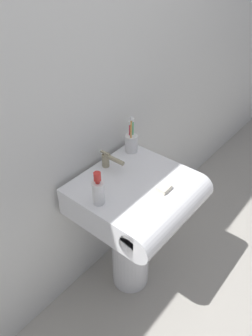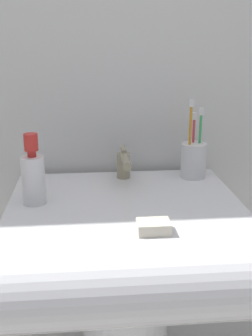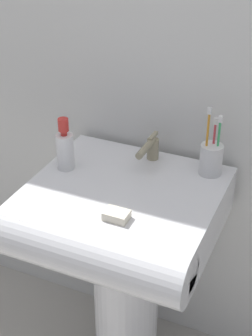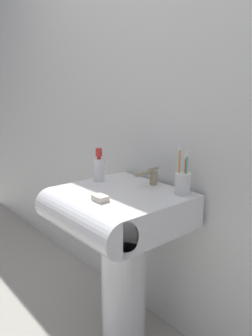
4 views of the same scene
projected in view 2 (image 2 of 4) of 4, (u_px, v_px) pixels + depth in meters
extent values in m
cube|color=silver|center=(116.00, 22.00, 1.14)|extent=(5.00, 0.05, 2.40)
cube|color=white|center=(125.00, 231.00, 1.02)|extent=(0.55, 0.47, 0.15)
cylinder|color=white|center=(136.00, 286.00, 0.80)|extent=(0.55, 0.15, 0.15)
cylinder|color=tan|center=(123.00, 166.00, 1.16)|extent=(0.04, 0.04, 0.07)
cylinder|color=tan|center=(125.00, 160.00, 1.10)|extent=(0.02, 0.12, 0.02)
cube|color=tan|center=(123.00, 150.00, 1.15)|extent=(0.01, 0.06, 0.01)
cylinder|color=white|center=(193.00, 160.00, 1.16)|extent=(0.07, 0.07, 0.10)
cylinder|color=orange|center=(190.00, 140.00, 1.13)|extent=(0.01, 0.01, 0.19)
cube|color=white|center=(192.00, 103.00, 1.10)|extent=(0.01, 0.01, 0.02)
cylinder|color=#3FB266|center=(200.00, 144.00, 1.15)|extent=(0.01, 0.01, 0.16)
cube|color=white|center=(201.00, 111.00, 1.13)|extent=(0.01, 0.01, 0.02)
cylinder|color=#D83F4C|center=(193.00, 145.00, 1.16)|extent=(0.01, 0.01, 0.15)
cube|color=white|center=(194.00, 116.00, 1.14)|extent=(0.01, 0.01, 0.02)
cylinder|color=white|center=(34.00, 180.00, 0.98)|extent=(0.05, 0.05, 0.11)
cylinder|color=red|center=(32.00, 154.00, 0.96)|extent=(0.02, 0.02, 0.01)
cylinder|color=red|center=(31.00, 142.00, 0.95)|extent=(0.03, 0.03, 0.04)
cube|color=silver|center=(154.00, 227.00, 0.85)|extent=(0.07, 0.05, 0.02)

